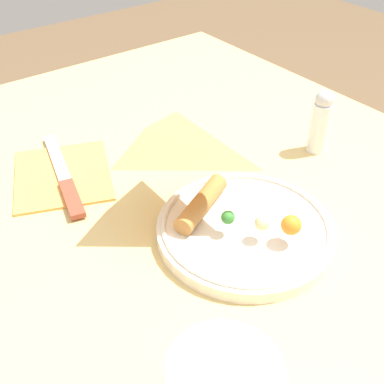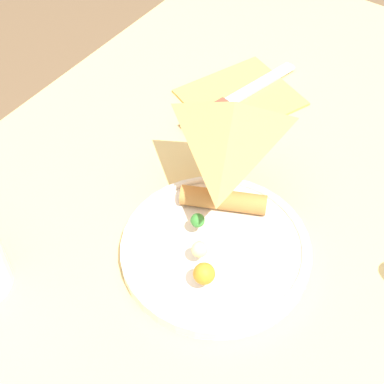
{
  "view_description": "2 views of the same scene",
  "coord_description": "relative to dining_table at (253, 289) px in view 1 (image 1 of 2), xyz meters",
  "views": [
    {
      "loc": [
        -0.3,
        0.33,
        1.13
      ],
      "look_at": [
        0.07,
        0.05,
        0.78
      ],
      "focal_mm": 45.0,
      "sensor_mm": 36.0,
      "label": 1
    },
    {
      "loc": [
        -0.32,
        -0.19,
        1.28
      ],
      "look_at": [
        0.05,
        0.08,
        0.76
      ],
      "focal_mm": 55.0,
      "sensor_mm": 36.0,
      "label": 2
    }
  ],
  "objects": [
    {
      "name": "salt_shaker",
      "position": [
        0.09,
        -0.2,
        0.15
      ],
      "size": [
        0.03,
        0.03,
        0.1
      ],
      "color": "white",
      "rests_on": "dining_table"
    },
    {
      "name": "plate_pizza",
      "position": [
        0.01,
        0.01,
        0.11
      ],
      "size": [
        0.22,
        0.22,
        0.05
      ],
      "color": "silver",
      "rests_on": "dining_table"
    },
    {
      "name": "butter_knife",
      "position": [
        0.25,
        0.14,
        0.11
      ],
      "size": [
        0.22,
        0.07,
        0.01
      ],
      "rotation": [
        0.0,
        0.0,
        -0.24
      ],
      "color": "#99422D",
      "rests_on": "napkin_folded"
    },
    {
      "name": "dining_table",
      "position": [
        0.0,
        0.0,
        0.0
      ],
      "size": [
        1.23,
        0.78,
        0.72
      ],
      "color": "#DBB770",
      "rests_on": "ground_plane"
    },
    {
      "name": "napkin_folded",
      "position": [
        0.26,
        0.14,
        0.1
      ],
      "size": [
        0.19,
        0.18,
        0.0
      ],
      "rotation": [
        0.0,
        0.0,
        -0.39
      ],
      "color": "#E59E4C",
      "rests_on": "dining_table"
    }
  ]
}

